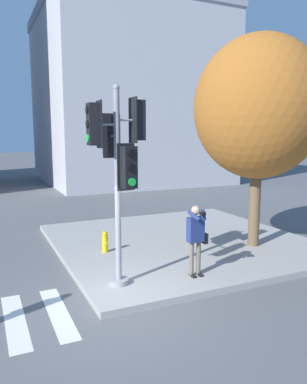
% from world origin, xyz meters
% --- Properties ---
extents(ground_plane, '(160.00, 160.00, 0.00)m').
position_xyz_m(ground_plane, '(0.00, 0.00, 0.00)').
color(ground_plane, '#5B5B5E').
extents(sidewalk_corner, '(8.00, 8.00, 0.17)m').
position_xyz_m(sidewalk_corner, '(3.50, 3.50, 0.08)').
color(sidewalk_corner, '#9E9B96').
rests_on(sidewalk_corner, ground_plane).
extents(traffic_signal_pole, '(1.36, 1.36, 4.56)m').
position_xyz_m(traffic_signal_pole, '(0.34, 0.73, 3.18)').
color(traffic_signal_pole, '#939399').
rests_on(traffic_signal_pole, sidewalk_corner).
extents(person_photographer, '(0.58, 0.54, 1.76)m').
position_xyz_m(person_photographer, '(2.23, 0.42, 1.23)').
color(person_photographer, black).
rests_on(person_photographer, sidewalk_corner).
extents(street_tree, '(3.91, 3.91, 6.44)m').
position_xyz_m(street_tree, '(5.26, 1.89, 4.44)').
color(street_tree, brown).
rests_on(street_tree, sidewalk_corner).
extents(fire_hydrant, '(0.18, 0.24, 0.64)m').
position_xyz_m(fire_hydrant, '(0.77, 3.19, 0.48)').
color(fire_hydrant, yellow).
rests_on(fire_hydrant, sidewalk_corner).
extents(building_right, '(13.07, 13.72, 13.27)m').
position_xyz_m(building_right, '(8.58, 21.85, 6.65)').
color(building_right, '#BCBCC1').
rests_on(building_right, ground_plane).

